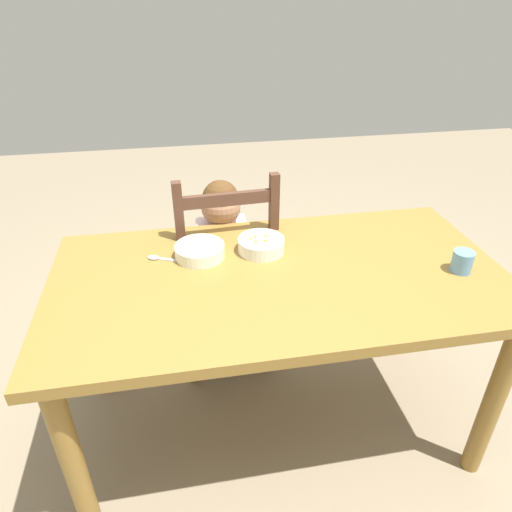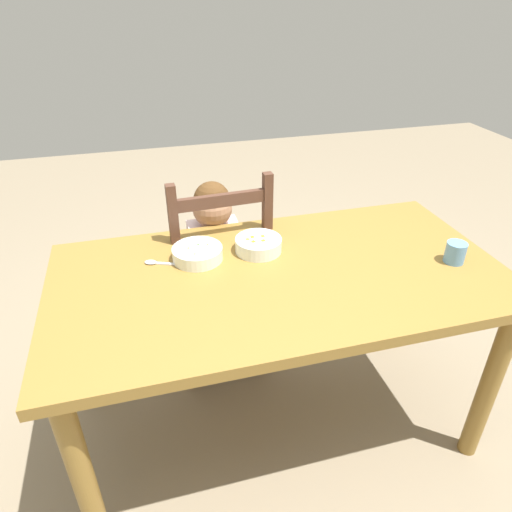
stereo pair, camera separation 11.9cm
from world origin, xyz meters
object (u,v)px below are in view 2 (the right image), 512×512
Objects in this scene: drinking_cup at (455,252)px; dining_table at (279,296)px; bowl_of_peas at (198,253)px; child_figure at (216,253)px; bowl_of_carrots at (258,244)px; spoon at (156,263)px; dining_chair at (218,281)px.

dining_table is at bearing 171.21° from drinking_cup.
drinking_cup reaches higher than dining_table.
bowl_of_peas is 0.93m from drinking_cup.
bowl_of_peas is at bearing -111.53° from child_figure.
bowl_of_carrots reaches higher than dining_table.
bowl_of_carrots reaches higher than bowl_of_peas.
spoon is (-0.38, 0.01, -0.02)m from bowl_of_carrots.
child_figure is (-0.00, -0.00, 0.15)m from dining_chair.
drinking_cup is at bearing -21.51° from bowl_of_carrots.
spoon is at bearing 157.50° from dining_table.
dining_table is 8.66× the size of bowl_of_peas.
child_figure is at bearing 144.58° from drinking_cup.
spoon is 1.08m from drinking_cup.
bowl_of_carrots is at bearing 101.78° from dining_table.
dining_chair is at bearing 68.02° from bowl_of_peas.
dining_table is 0.21m from bowl_of_carrots.
child_figure reaches higher than dining_table.
dining_table is 0.34m from bowl_of_peas.
child_figure is 0.36m from bowl_of_peas.
dining_chair is at bearing 15.70° from child_figure.
bowl_of_carrots is (0.23, 0.00, 0.00)m from bowl_of_peas.
bowl_of_peas is 0.15m from spoon.
dining_chair is at bearing 144.43° from drinking_cup.
spoon is (-0.27, -0.29, 0.32)m from dining_chair.
dining_table is at bearing -22.50° from spoon.
drinking_cup is (0.78, -0.56, 0.35)m from dining_chair.
child_figure is at bearing -164.30° from dining_chair.
bowl_of_carrots is at bearing -69.06° from dining_chair.
child_figure is at bearing 108.13° from dining_table.
bowl_of_peas is at bearing -111.98° from dining_chair.
dining_chair reaches higher than dining_table.
dining_chair reaches higher than child_figure.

